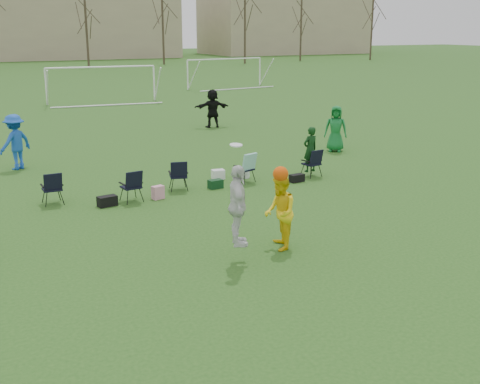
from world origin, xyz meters
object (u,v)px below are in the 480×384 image
fielder_blue (15,142)px  goal_right (225,65)px  center_contest (262,209)px  fielder_black (213,108)px  goal_mid (101,74)px  fielder_green_far (336,129)px

fielder_blue → goal_right: 31.44m
center_contest → goal_right: bearing=66.7°
fielder_black → fielder_blue: bearing=35.4°
fielder_blue → goal_right: bearing=-162.8°
fielder_blue → goal_mid: size_ratio=0.27×
center_contest → goal_right: 39.27m
goal_mid → fielder_green_far: bearing=-73.2°
fielder_black → center_contest: bearing=76.8°
goal_mid → goal_right: (12.00, 6.00, 0.00)m
fielder_green_far → goal_right: (7.26, 26.92, 0.97)m
fielder_blue → center_contest: 12.17m
center_contest → goal_right: size_ratio=0.36×
center_contest → fielder_blue: bearing=109.4°
fielder_blue → goal_right: (19.59, 24.57, 0.92)m
fielder_blue → fielder_black: (10.20, 5.59, -0.02)m
fielder_blue → center_contest: (4.03, -11.48, 0.09)m
fielder_black → goal_right: 21.19m
fielder_blue → fielder_green_far: size_ratio=1.06×
fielder_black → goal_right: goal_right is taller
center_contest → goal_right: center_contest is taller
center_contest → goal_mid: 30.27m
fielder_green_far → goal_mid: (-4.74, 20.92, 0.97)m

